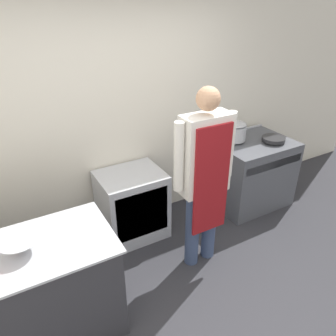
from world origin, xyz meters
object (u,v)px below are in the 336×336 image
object	(u,v)px
fridge_unit	(132,205)
mixing_bowl	(19,246)
person_cook	(205,171)
saute_pan	(273,139)
stock_pot	(234,131)
stove	(250,172)

from	to	relation	value
fridge_unit	mixing_bowl	xyz separation A→B (m)	(-1.21, -0.84, 0.56)
fridge_unit	mixing_bowl	bearing A→B (deg)	-145.04
person_cook	saute_pan	distance (m)	1.49
stock_pot	saute_pan	bearing A→B (deg)	-33.47
stove	stock_pot	xyz separation A→B (m)	(-0.22, 0.14, 0.57)
stove	stock_pot	bearing A→B (deg)	147.80
stove	person_cook	distance (m)	1.49
person_cook	saute_pan	world-z (taller)	person_cook
mixing_bowl	stock_pot	size ratio (longest dim) A/B	0.98
fridge_unit	saute_pan	distance (m)	1.93
fridge_unit	person_cook	world-z (taller)	person_cook
stove	person_cook	bearing A→B (deg)	-152.97
stove	fridge_unit	bearing A→B (deg)	175.59
fridge_unit	mixing_bowl	world-z (taller)	mixing_bowl
person_cook	stock_pot	xyz separation A→B (m)	(0.99, 0.75, -0.04)
mixing_bowl	fridge_unit	bearing A→B (deg)	34.96
stove	saute_pan	distance (m)	0.53
person_cook	stock_pot	distance (m)	1.24
mixing_bowl	person_cook	bearing A→B (deg)	3.52
stock_pot	saute_pan	world-z (taller)	stock_pot
mixing_bowl	saute_pan	distance (m)	3.10
saute_pan	mixing_bowl	bearing A→B (deg)	-169.18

